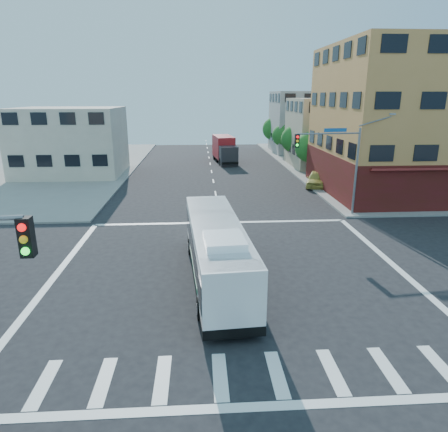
{
  "coord_description": "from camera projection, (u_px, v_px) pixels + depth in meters",
  "views": [
    {
      "loc": [
        -1.6,
        -19.66,
        9.39
      ],
      "look_at": [
        -0.1,
        4.02,
        2.19
      ],
      "focal_mm": 32.0,
      "sensor_mm": 36.0,
      "label": 1
    }
  ],
  "objects": [
    {
      "name": "street_tree_b",
      "position": [
        295.0,
        137.0,
        55.54
      ],
      "size": [
        3.8,
        3.8,
        5.79
      ],
      "color": "#3A2415",
      "rests_on": "ground"
    },
    {
      "name": "corner_building_ne",
      "position": [
        421.0,
        133.0,
        38.74
      ],
      "size": [
        18.1,
        15.44,
        14.0
      ],
      "color": "#CE8A4A",
      "rests_on": "ground"
    },
    {
      "name": "building_east_near",
      "position": [
        336.0,
        133.0,
        53.77
      ],
      "size": [
        12.06,
        10.06,
        9.0
      ],
      "color": "tan",
      "rests_on": "ground"
    },
    {
      "name": "building_east_far",
      "position": [
        309.0,
        122.0,
        66.99
      ],
      "size": [
        12.06,
        10.06,
        10.0
      ],
      "color": "gray",
      "rests_on": "ground"
    },
    {
      "name": "ground",
      "position": [
        231.0,
        276.0,
        21.6
      ],
      "size": [
        120.0,
        120.0,
        0.0
      ],
      "primitive_type": "plane",
      "color": "black",
      "rests_on": "ground"
    },
    {
      "name": "parked_car",
      "position": [
        317.0,
        179.0,
        42.56
      ],
      "size": [
        3.49,
        5.18,
        1.64
      ],
      "primitive_type": "imported",
      "rotation": [
        0.0,
        0.0,
        -0.36
      ],
      "color": "#B7AE4A",
      "rests_on": "ground"
    },
    {
      "name": "box_truck",
      "position": [
        225.0,
        150.0,
        57.64
      ],
      "size": [
        3.31,
        8.45,
        3.71
      ],
      "rotation": [
        0.0,
        0.0,
        0.12
      ],
      "color": "#25252A",
      "rests_on": "ground"
    },
    {
      "name": "signal_mast_ne",
      "position": [
        337.0,
        155.0,
        30.84
      ],
      "size": [
        7.91,
        1.13,
        8.07
      ],
      "color": "slate",
      "rests_on": "ground"
    },
    {
      "name": "building_west",
      "position": [
        70.0,
        142.0,
        48.04
      ],
      "size": [
        12.06,
        10.06,
        8.0
      ],
      "color": "beige",
      "rests_on": "ground"
    },
    {
      "name": "transit_bus",
      "position": [
        217.0,
        250.0,
        20.64
      ],
      "size": [
        3.36,
        11.88,
        3.47
      ],
      "rotation": [
        0.0,
        0.0,
        0.07
      ],
      "color": "black",
      "rests_on": "ground"
    },
    {
      "name": "street_tree_d",
      "position": [
        274.0,
        128.0,
        70.78
      ],
      "size": [
        4.0,
        4.0,
        6.03
      ],
      "color": "#3A2415",
      "rests_on": "ground"
    },
    {
      "name": "street_tree_c",
      "position": [
        284.0,
        134.0,
        63.26
      ],
      "size": [
        3.4,
        3.4,
        5.29
      ],
      "color": "#3A2415",
      "rests_on": "ground"
    },
    {
      "name": "street_tree_a",
      "position": [
        311.0,
        146.0,
        47.94
      ],
      "size": [
        3.6,
        3.6,
        5.53
      ],
      "color": "#3A2415",
      "rests_on": "ground"
    }
  ]
}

